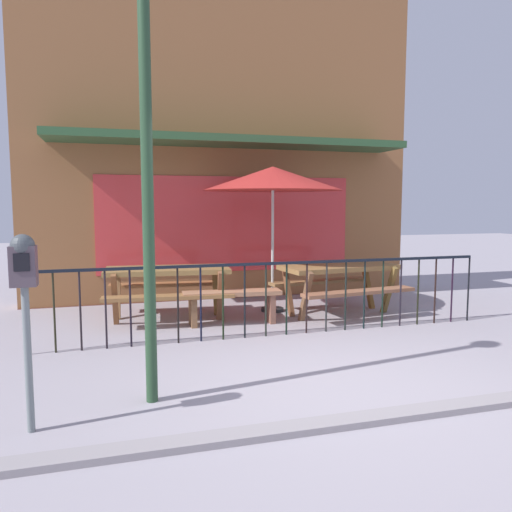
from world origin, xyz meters
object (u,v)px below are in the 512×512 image
(picnic_table_left, at_px, (168,279))
(picnic_table_right, at_px, (339,275))
(patio_bench, at_px, (232,300))
(patio_umbrella, at_px, (273,179))
(parking_meter_far, at_px, (24,281))
(street_lamp, at_px, (146,111))

(picnic_table_left, height_order, picnic_table_right, same)
(picnic_table_right, relative_size, patio_bench, 1.37)
(patio_umbrella, relative_size, parking_meter_far, 1.54)
(picnic_table_left, distance_m, parking_meter_far, 3.73)
(picnic_table_left, height_order, parking_meter_far, parking_meter_far)
(picnic_table_left, distance_m, patio_bench, 1.04)
(picnic_table_right, height_order, patio_bench, picnic_table_right)
(street_lamp, bearing_deg, picnic_table_right, 41.11)
(picnic_table_left, relative_size, picnic_table_right, 0.98)
(patio_umbrella, distance_m, street_lamp, 3.86)
(picnic_table_left, bearing_deg, patio_umbrella, 4.13)
(picnic_table_right, xyz_separation_m, patio_bench, (-1.74, -0.16, -0.26))
(picnic_table_right, bearing_deg, street_lamp, -138.89)
(patio_umbrella, bearing_deg, parking_meter_far, -131.03)
(patio_umbrella, relative_size, patio_bench, 1.62)
(patio_umbrella, bearing_deg, patio_bench, -140.93)
(picnic_table_right, xyz_separation_m, patio_umbrella, (-0.92, 0.51, 1.49))
(picnic_table_left, distance_m, street_lamp, 3.62)
(patio_bench, bearing_deg, street_lamp, -117.73)
(patio_bench, relative_size, street_lamp, 0.38)
(patio_umbrella, bearing_deg, street_lamp, -123.98)
(patio_bench, distance_m, parking_meter_far, 3.73)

